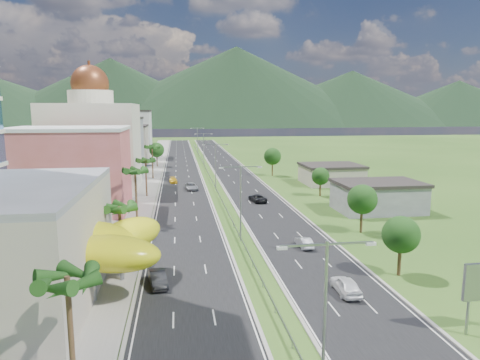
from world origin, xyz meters
name	(u,v)px	position (x,y,z in m)	size (l,w,h in m)	color
ground	(253,267)	(0.00, 0.00, 0.00)	(500.00, 500.00, 0.00)	#2D5119
road_left	(182,168)	(-7.50, 90.00, 0.02)	(11.00, 260.00, 0.04)	black
road_right	(228,167)	(7.50, 90.00, 0.02)	(11.00, 260.00, 0.04)	black
sidewalk_left	(152,169)	(-17.00, 90.00, 0.06)	(7.00, 260.00, 0.12)	gray
median_guardrail	(209,174)	(0.00, 71.99, 0.62)	(0.10, 216.06, 0.76)	gray
streetlight_median_a	(325,309)	(0.00, -25.00, 6.75)	(6.04, 0.25, 11.00)	gray
streetlight_median_b	(241,195)	(0.00, 10.00, 6.75)	(6.04, 0.25, 11.00)	gray
streetlight_median_c	(215,162)	(0.00, 50.00, 6.75)	(6.04, 0.25, 11.00)	gray
streetlight_median_d	(204,146)	(0.00, 95.00, 6.75)	(6.04, 0.25, 11.00)	gray
streetlight_median_e	(197,137)	(0.00, 140.00, 6.75)	(6.04, 0.25, 11.00)	gray
lime_canopy	(67,245)	(-20.00, -4.00, 4.99)	(18.00, 15.00, 7.40)	#CCC913
pink_shophouse	(70,172)	(-28.00, 32.00, 7.50)	(20.00, 15.00, 15.00)	#C2574F
domed_building	(93,142)	(-28.00, 55.00, 11.35)	(20.00, 20.00, 28.70)	beige
midrise_grey	(114,147)	(-27.00, 80.00, 8.00)	(16.00, 15.00, 16.00)	slate
midrise_beige	(123,146)	(-27.00, 102.00, 6.50)	(16.00, 15.00, 13.00)	#B5A795
midrise_white	(130,135)	(-27.00, 125.00, 9.00)	(16.00, 15.00, 18.00)	silver
shed_near	(378,198)	(28.00, 25.00, 2.50)	(15.00, 10.00, 5.00)	slate
shed_far	(331,175)	(30.00, 55.00, 2.20)	(14.00, 12.00, 4.40)	#B5A795
palm_tree_a	(67,284)	(-15.50, -22.00, 8.02)	(3.60, 3.60, 9.10)	#47301C
palm_tree_b	(119,210)	(-15.50, 2.00, 7.06)	(3.60, 3.60, 8.10)	#47301C
palm_tree_c	(135,173)	(-15.50, 22.00, 8.50)	(3.60, 3.60, 9.60)	#47301C
palm_tree_d	(146,162)	(-15.50, 45.00, 7.54)	(3.60, 3.60, 8.60)	#47301C
palm_tree_e	(152,148)	(-15.50, 70.00, 8.31)	(3.60, 3.60, 9.40)	#47301C
leafy_tree_lfar	(157,150)	(-15.50, 95.00, 5.58)	(4.90, 4.90, 8.05)	#47301C
leafy_tree_ra	(401,235)	(16.00, -5.00, 4.78)	(4.20, 4.20, 6.90)	#47301C
leafy_tree_rb	(362,199)	(19.00, 12.00, 5.18)	(4.55, 4.55, 7.47)	#47301C
leafy_tree_rc	(321,176)	(22.00, 40.00, 4.37)	(3.85, 3.85, 6.33)	#47301C
leafy_tree_rd	(272,156)	(18.00, 70.00, 5.58)	(4.90, 4.90, 8.05)	#47301C
mountain_ridge	(237,126)	(60.00, 450.00, 0.00)	(860.00, 140.00, 90.00)	black
car_dark_left	(158,279)	(-10.99, -4.06, 0.81)	(1.63, 4.68, 1.54)	black
car_silver_mid_left	(191,186)	(-5.66, 51.41, 0.83)	(2.62, 5.68, 1.58)	#929498
car_yellow_far_left	(173,180)	(-9.95, 61.87, 0.71)	(1.87, 4.61, 1.34)	gold
car_white_near_right	(346,285)	(8.14, -8.77, 0.89)	(2.01, 5.00, 1.70)	white
car_silver_right	(304,242)	(8.26, 6.18, 0.73)	(1.47, 4.21, 1.39)	#9EA0A5
car_dark_far_right	(258,198)	(7.35, 36.09, 0.81)	(2.55, 5.53, 1.54)	black
motorcycle	(154,236)	(-12.30, 12.49, 0.61)	(0.54, 1.78, 1.14)	black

